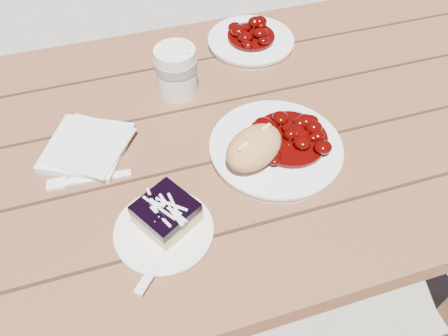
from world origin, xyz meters
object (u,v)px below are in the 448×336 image
object	(u,v)px
bread_roll	(254,148)
blueberry_cake	(166,213)
picnic_table	(137,198)
coffee_cup	(177,71)
dessert_plate	(164,231)
main_plate	(276,148)
second_plate	(251,42)

from	to	relation	value
bread_roll	blueberry_cake	xyz separation A→B (m)	(-0.18, -0.08, -0.01)
blueberry_cake	picnic_table	bearing A→B (deg)	72.89
picnic_table	blueberry_cake	bearing A→B (deg)	-76.78
bread_roll	coffee_cup	size ratio (longest dim) A/B	1.15
coffee_cup	dessert_plate	bearing A→B (deg)	-107.19
picnic_table	bread_roll	xyz separation A→B (m)	(0.23, -0.11, 0.21)
bread_roll	coffee_cup	xyz separation A→B (m)	(-0.09, 0.25, 0.01)
main_plate	picnic_table	bearing A→B (deg)	162.66
blueberry_cake	second_plate	world-z (taller)	blueberry_cake
main_plate	dessert_plate	size ratio (longest dim) A/B	1.57
picnic_table	bread_roll	bearing A→B (deg)	-25.35
picnic_table	second_plate	world-z (taller)	second_plate
second_plate	dessert_plate	bearing A→B (deg)	-124.34
main_plate	blueberry_cake	xyz separation A→B (m)	(-0.24, -0.10, 0.03)
bread_roll	second_plate	bearing A→B (deg)	71.04
blueberry_cake	second_plate	distance (m)	0.56
main_plate	second_plate	xyz separation A→B (m)	(0.07, 0.35, 0.00)
dessert_plate	second_plate	bearing A→B (deg)	55.66
main_plate	second_plate	distance (m)	0.36
coffee_cup	second_plate	distance (m)	0.25
dessert_plate	blueberry_cake	bearing A→B (deg)	56.31
picnic_table	bread_roll	size ratio (longest dim) A/B	15.96
blueberry_cake	dessert_plate	bearing A→B (deg)	-154.02
picnic_table	coffee_cup	distance (m)	0.30
coffee_cup	picnic_table	bearing A→B (deg)	-134.99
blueberry_cake	main_plate	bearing A→B (deg)	-6.83
main_plate	coffee_cup	xyz separation A→B (m)	(-0.14, 0.23, 0.05)
dessert_plate	blueberry_cake	world-z (taller)	blueberry_cake
bread_roll	second_plate	size ratio (longest dim) A/B	0.60
bread_roll	second_plate	distance (m)	0.40
coffee_cup	second_plate	size ratio (longest dim) A/B	0.52
picnic_table	dessert_plate	bearing A→B (deg)	-80.35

